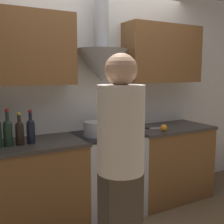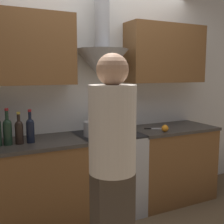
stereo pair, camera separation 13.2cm
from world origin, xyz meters
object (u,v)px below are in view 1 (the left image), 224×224
wine_bottle_6 (8,131)px  stock_pot (96,129)px  stove_range (108,173)px  wine_bottle_7 (20,132)px  orange_fruit (164,128)px  wine_bottle_8 (31,130)px  mixing_bowl (118,129)px  person_foreground_left (121,170)px

wine_bottle_6 → stock_pot: wine_bottle_6 is taller
stock_pot → wine_bottle_6: bearing=179.7°
stove_range → wine_bottle_7: 1.10m
orange_fruit → wine_bottle_8: bearing=173.5°
stove_range → wine_bottle_7: (-0.93, -0.04, 0.57)m
wine_bottle_6 → mixing_bowl: size_ratio=1.20×
stock_pot → mixing_bowl: bearing=12.8°
wine_bottle_7 → person_foreground_left: (0.41, -1.12, -0.09)m
stove_range → mixing_bowl: size_ratio=3.22×
wine_bottle_8 → person_foreground_left: bearing=-74.5°
wine_bottle_8 → stock_pot: wine_bottle_8 is taller
orange_fruit → person_foreground_left: (-1.14, -0.95, -0.00)m
stove_range → stock_pot: stock_pot is taller
wine_bottle_6 → wine_bottle_8: size_ratio=1.07×
stove_range → wine_bottle_6: (-1.03, -0.03, 0.59)m
wine_bottle_7 → orange_fruit: wine_bottle_7 is taller
mixing_bowl → person_foreground_left: size_ratio=0.17×
wine_bottle_7 → mixing_bowl: (1.09, 0.07, -0.09)m
orange_fruit → person_foreground_left: person_foreground_left is taller
wine_bottle_7 → wine_bottle_8: bearing=1.7°
wine_bottle_8 → stock_pot: 0.68m
wine_bottle_6 → wine_bottle_8: 0.20m
stove_range → orange_fruit: size_ratio=11.62×
wine_bottle_8 → person_foreground_left: person_foreground_left is taller
wine_bottle_6 → wine_bottle_7: 0.10m
wine_bottle_7 → orange_fruit: 1.56m
wine_bottle_7 → stock_pot: size_ratio=1.13×
wine_bottle_8 → person_foreground_left: (0.31, -1.12, -0.09)m
orange_fruit → mixing_bowl: bearing=153.0°
wine_bottle_6 → orange_fruit: wine_bottle_6 is taller
wine_bottle_6 → person_foreground_left: (0.51, -1.12, -0.10)m
wine_bottle_6 → orange_fruit: 1.66m
wine_bottle_7 → stock_pot: bearing=0.2°
wine_bottle_8 → mixing_bowl: bearing=4.1°
person_foreground_left → stock_pot: bearing=71.9°
stock_pot → person_foreground_left: person_foreground_left is taller
wine_bottle_6 → person_foreground_left: bearing=-65.4°
wine_bottle_7 → orange_fruit: (1.55, -0.16, -0.08)m
wine_bottle_7 → orange_fruit: bearing=-6.0°
stove_range → orange_fruit: orange_fruit is taller
mixing_bowl → orange_fruit: (0.46, -0.24, 0.00)m
stove_range → wine_bottle_6: size_ratio=2.68×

